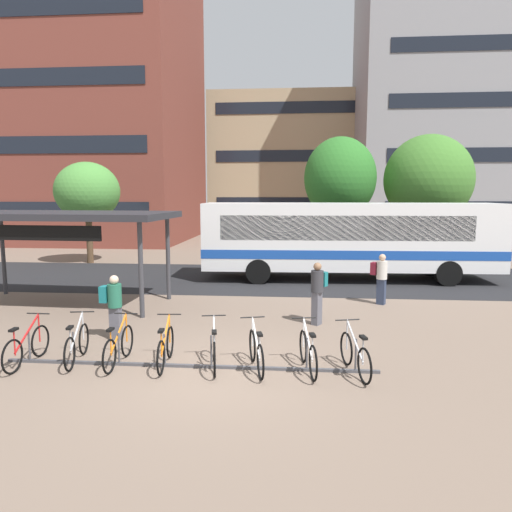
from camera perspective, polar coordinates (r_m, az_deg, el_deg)
ground at (r=9.76m, az=-4.79°, el=-14.03°), size 200.00×200.00×0.00m
bus_lane_asphalt at (r=20.08m, az=0.35°, el=-2.70°), size 80.00×7.20×0.01m
city_bus at (r=19.91m, az=11.41°, el=2.21°), size 12.09×2.89×3.20m
bike_rack at (r=10.12m, az=-8.24°, el=-12.73°), size 7.86×0.11×0.70m
parked_bicycle_red_0 at (r=11.18m, az=-26.05°, el=-9.89°), size 0.52×1.72×0.99m
parked_bicycle_silver_1 at (r=10.91m, az=-20.91°, el=-10.03°), size 0.52×1.71×0.99m
parked_bicycle_orange_2 at (r=10.49m, az=-16.33°, el=-10.53°), size 0.52×1.72×0.99m
parked_bicycle_orange_3 at (r=10.19m, az=-10.92°, el=-10.91°), size 0.52×1.72×0.99m
parked_bicycle_silver_4 at (r=9.95m, az=-5.09°, el=-11.25°), size 0.52×1.70×0.99m
parked_bicycle_white_5 at (r=9.78m, az=0.03°, el=-11.55°), size 0.61×1.68×0.99m
parked_bicycle_white_6 at (r=9.79m, az=6.33°, el=-11.59°), size 0.52×1.71×0.99m
parked_bicycle_silver_7 at (r=9.79m, az=11.93°, el=-11.71°), size 0.59×1.69×0.99m
transit_shelter at (r=16.19m, az=-22.52°, el=4.30°), size 7.06×3.60×3.01m
commuter_maroon_pack_0 at (r=15.78m, az=14.89°, el=-2.29°), size 0.60×0.52×1.66m
commuter_teal_pack_1 at (r=13.00m, az=7.50°, el=-3.96°), size 0.54×0.61×1.73m
commuter_teal_pack_2 at (r=12.13m, az=-16.91°, el=-5.44°), size 0.54×0.36×1.61m
street_tree_0 at (r=26.30m, az=20.17°, el=8.70°), size 4.52×4.52×6.62m
street_tree_1 at (r=25.75m, az=-19.79°, el=7.36°), size 3.26×3.26×5.19m
street_tree_2 at (r=25.30m, az=10.16°, el=9.28°), size 3.75×3.75×6.53m
building_left_wing at (r=40.73m, az=-20.41°, el=16.83°), size 16.75×14.03×20.90m
building_centre_block at (r=51.11m, az=3.88°, el=11.07°), size 15.51×10.59×13.41m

